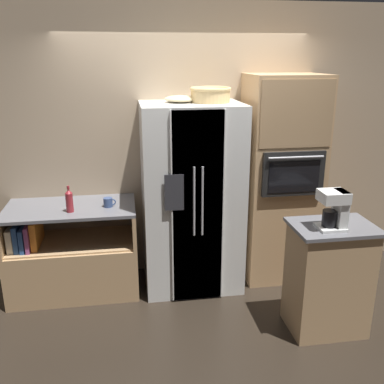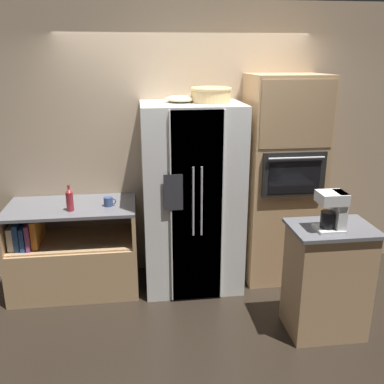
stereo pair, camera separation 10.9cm
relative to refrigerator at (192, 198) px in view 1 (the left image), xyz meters
name	(u,v)px [view 1 (the left image)]	position (x,y,z in m)	size (l,w,h in m)	color
ground_plane	(190,283)	(-0.02, -0.03, -0.93)	(20.00, 20.00, 0.00)	black
wall_back	(184,144)	(-0.02, 0.40, 0.47)	(12.00, 0.06, 2.80)	tan
counter_left	(73,260)	(-1.20, 0.03, -0.60)	(1.24, 0.68, 0.90)	tan
refrigerator	(192,198)	(0.00, 0.00, 0.00)	(0.96, 0.76, 1.86)	silver
wall_oven	(281,180)	(0.94, 0.06, 0.13)	(0.75, 0.67, 2.12)	tan
island_counter	(328,278)	(1.02, -0.97, -0.45)	(0.68, 0.49, 0.97)	tan
wicker_basket	(210,94)	(0.19, 0.04, 1.01)	(0.39, 0.39, 0.14)	tan
fruit_bowl	(180,99)	(-0.10, 0.09, 0.96)	(0.29, 0.29, 0.06)	beige
bottle_tall	(69,200)	(-1.16, -0.11, 0.08)	(0.07, 0.07, 0.25)	maroon
mug	(108,202)	(-0.82, -0.03, 0.01)	(0.12, 0.09, 0.09)	#384C7A
coffee_maker	(335,208)	(0.98, -1.03, 0.21)	(0.21, 0.19, 0.32)	white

